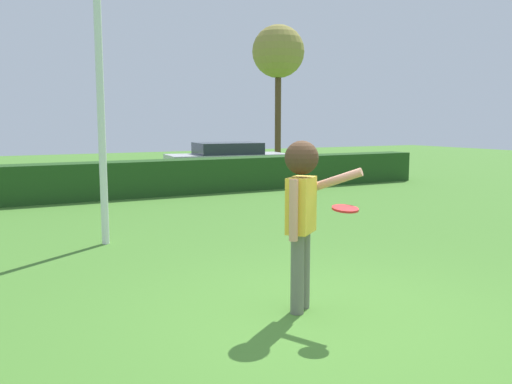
% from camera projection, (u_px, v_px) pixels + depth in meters
% --- Properties ---
extents(ground_plane, '(60.00, 60.00, 0.00)m').
position_uv_depth(ground_plane, '(325.00, 317.00, 5.54)').
color(ground_plane, '#477D2D').
extents(person, '(0.81, 0.54, 1.79)m').
position_uv_depth(person, '(302.00, 203.00, 5.59)').
color(person, slate).
rests_on(person, ground).
extents(frisbee, '(0.26, 0.26, 0.05)m').
position_uv_depth(frisbee, '(345.00, 209.00, 5.27)').
color(frisbee, red).
extents(lamppost, '(0.24, 0.24, 6.85)m').
position_uv_depth(lamppost, '(97.00, 7.00, 8.37)').
color(lamppost, silver).
rests_on(lamppost, ground).
extents(hedge_row, '(19.94, 0.90, 0.94)m').
position_uv_depth(hedge_row, '(108.00, 180.00, 14.03)').
color(hedge_row, '#21481A').
rests_on(hedge_row, ground).
extents(parked_car_silver, '(4.36, 2.18, 1.25)m').
position_uv_depth(parked_car_silver, '(228.00, 159.00, 18.98)').
color(parked_car_silver, '#B7B7BC').
rests_on(parked_car_silver, ground).
extents(bare_elm_tree, '(2.53, 2.53, 6.60)m').
position_uv_depth(bare_elm_tree, '(278.00, 53.00, 26.13)').
color(bare_elm_tree, brown).
rests_on(bare_elm_tree, ground).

